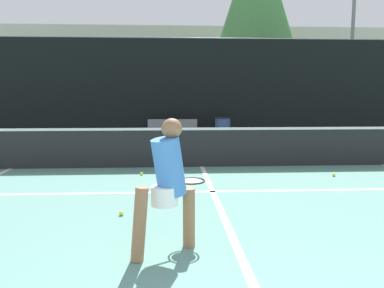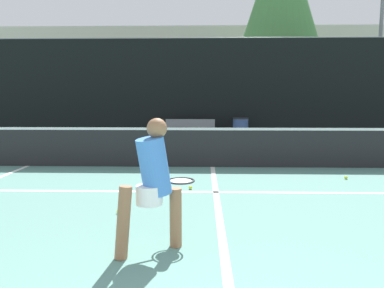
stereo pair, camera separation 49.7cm
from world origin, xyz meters
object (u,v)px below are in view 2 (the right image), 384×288
object	(u,v)px
trash_bin	(240,131)
courtside_bench	(190,130)
player_practicing	(153,180)
parked_car	(130,120)

from	to	relation	value
trash_bin	courtside_bench	bearing A→B (deg)	179.55
player_practicing	trash_bin	world-z (taller)	player_practicing
player_practicing	parked_car	size ratio (longest dim) A/B	0.34
trash_bin	player_practicing	bearing A→B (deg)	-101.42
courtside_bench	trash_bin	size ratio (longest dim) A/B	1.92
player_practicing	trash_bin	size ratio (longest dim) A/B	1.60
player_practicing	courtside_bench	world-z (taller)	player_practicing
courtside_bench	trash_bin	bearing A→B (deg)	1.19
parked_car	courtside_bench	bearing A→B (deg)	-53.05
courtside_bench	trash_bin	world-z (taller)	trash_bin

